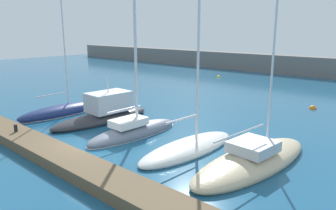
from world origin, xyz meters
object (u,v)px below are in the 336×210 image
sailboat_sand_fifth (253,160)px  dock_bollard (16,128)px  sailboat_navy_nearest (62,111)px  sailboat_white_fourth (189,146)px  mooring_buoy_yellow (218,77)px  motorboat_charcoal_second (104,113)px  mooring_buoy_orange (313,109)px  sailboat_slate_third (134,130)px

sailboat_sand_fifth → dock_bollard: bearing=121.9°
sailboat_navy_nearest → sailboat_white_fourth: (12.33, 0.58, -0.00)m
sailboat_white_fourth → mooring_buoy_yellow: size_ratio=29.67×
motorboat_charcoal_second → sailboat_white_fourth: size_ratio=0.53×
motorboat_charcoal_second → mooring_buoy_yellow: motorboat_charcoal_second is taller
sailboat_navy_nearest → sailboat_sand_fifth: sailboat_sand_fifth is taller
sailboat_navy_nearest → mooring_buoy_orange: (14.27, 15.20, -0.29)m
sailboat_slate_third → mooring_buoy_orange: sailboat_slate_third is taller
motorboat_charcoal_second → sailboat_slate_third: size_ratio=0.57×
sailboat_slate_third → sailboat_sand_fifth: size_ratio=0.98×
motorboat_charcoal_second → sailboat_sand_fifth: size_ratio=0.56×
motorboat_charcoal_second → mooring_buoy_orange: (10.35, 13.97, -0.60)m
motorboat_charcoal_second → mooring_buoy_orange: motorboat_charcoal_second is taller
mooring_buoy_orange → sailboat_navy_nearest: bearing=-133.2°
sailboat_navy_nearest → mooring_buoy_orange: 20.85m
mooring_buoy_yellow → dock_bollard: 31.04m
sailboat_sand_fifth → sailboat_navy_nearest: bearing=99.3°
motorboat_charcoal_second → mooring_buoy_orange: 17.40m
dock_bollard → mooring_buoy_yellow: bearing=100.0°
sailboat_sand_fifth → sailboat_slate_third: bearing=101.0°
motorboat_charcoal_second → dock_bollard: (-0.37, -6.32, 0.20)m
sailboat_white_fourth → sailboat_sand_fifth: sailboat_white_fourth is taller
mooring_buoy_orange → sailboat_slate_third: bearing=-112.8°
sailboat_sand_fifth → motorboat_charcoal_second: bearing=94.8°
mooring_buoy_yellow → sailboat_navy_nearest: bearing=-85.8°
sailboat_slate_third → mooring_buoy_orange: 16.10m
mooring_buoy_yellow → dock_bollard: bearing=-80.0°
sailboat_slate_third → mooring_buoy_orange: size_ratio=24.13×
motorboat_charcoal_second → sailboat_navy_nearest: bearing=110.2°
motorboat_charcoal_second → mooring_buoy_yellow: (-5.77, 24.24, -0.60)m
sailboat_navy_nearest → dock_bollard: sailboat_navy_nearest is taller
sailboat_navy_nearest → mooring_buoy_yellow: bearing=5.0°
dock_bollard → sailboat_slate_third: bearing=50.5°
mooring_buoy_orange → dock_bollard: size_ratio=1.36×
sailboat_white_fourth → mooring_buoy_orange: (1.94, 14.62, -0.29)m
sailboat_navy_nearest → motorboat_charcoal_second: bearing=-71.8°
mooring_buoy_orange → dock_bollard: bearing=-117.9°
sailboat_slate_third → mooring_buoy_yellow: bearing=23.7°
motorboat_charcoal_second → sailboat_white_fourth: bearing=-91.6°
motorboat_charcoal_second → dock_bollard: size_ratio=18.57×
motorboat_charcoal_second → mooring_buoy_orange: bearing=-33.8°
sailboat_white_fourth → dock_bollard: bearing=125.4°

